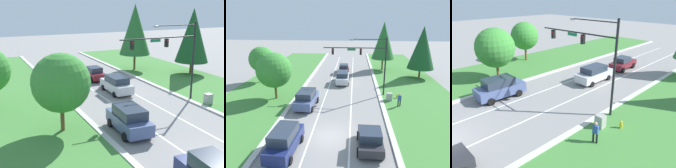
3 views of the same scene
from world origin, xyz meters
The scene contains 18 objects.
ground_plane centered at (0.00, 0.00, 0.00)m, with size 160.00×160.00×0.00m, color gray.
curb_strip_right centered at (5.65, 0.00, 0.07)m, with size 0.50×90.00×0.15m.
curb_strip_left centered at (-5.65, 0.00, 0.07)m, with size 0.50×90.00×0.15m.
lane_stripe_inner_left centered at (-1.80, 0.00, 0.00)m, with size 0.14×81.00×0.01m.
lane_stripe_inner_right centered at (1.80, 0.00, 0.00)m, with size 0.14×81.00×0.01m.
traffic_signal_mast centered at (3.81, 11.48, 5.34)m, with size 8.38×0.41×7.97m.
silver_suv centered at (0.23, 16.87, 0.98)m, with size 2.16×4.99×1.91m.
slate_blue_suv centered at (-3.58, 6.72, 1.06)m, with size 2.41×4.86×2.08m.
charcoal_sedan centered at (3.49, -1.50, 0.88)m, with size 2.18×4.14×1.75m.
burgundy_sedan centered at (0.10, 23.39, 0.88)m, with size 2.03×4.57×1.74m.
navy_suv centered at (-3.40, -2.46, 1.06)m, with size 2.23×5.00×2.11m.
utility_cabinet centered at (6.68, 9.39, 0.54)m, with size 0.70×0.60×1.08m.
pedestrian centered at (7.60, 7.55, 0.94)m, with size 0.42×0.30×1.69m.
fire_hydrant centered at (7.90, 10.38, 0.34)m, with size 0.34×0.20×0.70m.
conifer_near_right_tree centered at (7.74, 26.36, 5.93)m, with size 4.47×4.47×9.51m.
oak_near_left_tree centered at (-8.19, 9.07, 3.91)m, with size 4.56×4.56×6.20m.
conifer_far_right_tree centered at (13.60, 20.78, 5.37)m, with size 4.52×4.52×9.00m.
oak_far_left_tree centered at (-12.89, 16.46, 3.82)m, with size 4.15×4.15×5.90m.
Camera 2 is at (2.02, -17.47, 10.62)m, focal length 35.00 mm.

